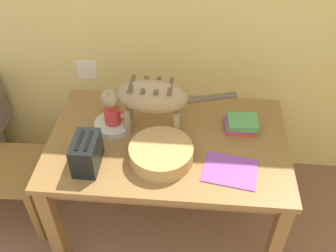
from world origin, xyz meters
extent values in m
cube|color=#EFDA7B|center=(0.00, 2.22, 1.25)|extent=(4.61, 0.10, 2.50)
cube|color=white|center=(-0.31, 2.17, 0.64)|extent=(0.13, 0.01, 0.13)
cube|color=white|center=(-0.70, 2.17, 0.78)|extent=(0.14, 0.01, 0.14)
cube|color=olive|center=(-0.10, 1.56, 0.74)|extent=(1.30, 0.82, 0.03)
cube|color=brown|center=(-0.10, 1.56, 0.69)|extent=(1.22, 0.74, 0.07)
cube|color=olive|center=(-0.70, 1.20, 0.36)|extent=(0.07, 0.07, 0.72)
cube|color=olive|center=(0.50, 1.20, 0.36)|extent=(0.07, 0.07, 0.72)
cube|color=olive|center=(-0.70, 1.92, 0.36)|extent=(0.07, 0.07, 0.72)
cube|color=olive|center=(0.50, 1.92, 0.36)|extent=(0.07, 0.07, 0.72)
ellipsoid|color=#9B835B|center=(-0.19, 1.64, 0.99)|extent=(0.38, 0.17, 0.19)
cube|color=brown|center=(-0.09, 1.64, 1.06)|extent=(0.02, 0.15, 0.01)
cube|color=brown|center=(-0.16, 1.64, 1.06)|extent=(0.02, 0.15, 0.01)
cube|color=brown|center=(-0.23, 1.64, 1.06)|extent=(0.02, 0.15, 0.01)
cube|color=brown|center=(-0.29, 1.64, 1.06)|extent=(0.02, 0.15, 0.01)
cylinder|color=#9B835B|center=(-0.32, 1.60, 0.83)|extent=(0.04, 0.04, 0.15)
cylinder|color=#9B835B|center=(-0.32, 1.68, 0.83)|extent=(0.04, 0.04, 0.15)
cylinder|color=#9B835B|center=(-0.06, 1.59, 0.83)|extent=(0.04, 0.04, 0.15)
cylinder|color=#9B835B|center=(-0.05, 1.68, 0.83)|extent=(0.04, 0.04, 0.15)
sphere|color=#9B835B|center=(-0.41, 1.64, 0.96)|extent=(0.10, 0.10, 0.10)
cone|color=#9B835B|center=(-0.42, 1.61, 1.01)|extent=(0.04, 0.04, 0.04)
cone|color=#9B835B|center=(-0.41, 1.67, 1.01)|extent=(0.04, 0.04, 0.04)
cylinder|color=brown|center=(0.12, 1.63, 1.01)|extent=(0.26, 0.04, 0.09)
cylinder|color=#B2BBAA|center=(-0.41, 1.64, 0.77)|extent=(0.21, 0.21, 0.04)
cylinder|color=red|center=(-0.41, 1.64, 0.84)|extent=(0.09, 0.09, 0.09)
torus|color=red|center=(-0.36, 1.64, 0.84)|extent=(0.06, 0.01, 0.06)
cube|color=purple|center=(0.23, 1.36, 0.76)|extent=(0.30, 0.25, 0.01)
cube|color=red|center=(0.30, 1.69, 0.76)|extent=(0.17, 0.14, 0.02)
cube|color=#9A4B97|center=(0.29, 1.69, 0.78)|extent=(0.18, 0.15, 0.01)
cube|color=#4BA554|center=(0.31, 1.69, 0.80)|extent=(0.17, 0.15, 0.02)
cube|color=#519B52|center=(0.31, 1.69, 0.81)|extent=(0.17, 0.15, 0.02)
cylinder|color=tan|center=(-0.12, 1.41, 0.80)|extent=(0.33, 0.33, 0.09)
cylinder|color=brown|center=(-0.12, 1.41, 0.80)|extent=(0.27, 0.27, 0.07)
cube|color=black|center=(-0.49, 1.34, 0.84)|extent=(0.12, 0.20, 0.17)
cube|color=black|center=(-0.51, 1.34, 0.93)|extent=(0.02, 0.14, 0.01)
cube|color=black|center=(-0.46, 1.34, 0.93)|extent=(0.02, 0.14, 0.01)
cube|color=olive|center=(-1.09, 1.55, 0.45)|extent=(0.44, 0.44, 0.04)
cube|color=olive|center=(-0.91, 1.74, 0.21)|extent=(0.04, 0.04, 0.43)
cube|color=olive|center=(-0.90, 1.36, 0.21)|extent=(0.04, 0.04, 0.43)
camera|label=1|loc=(0.03, 0.05, 2.20)|focal=40.99mm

